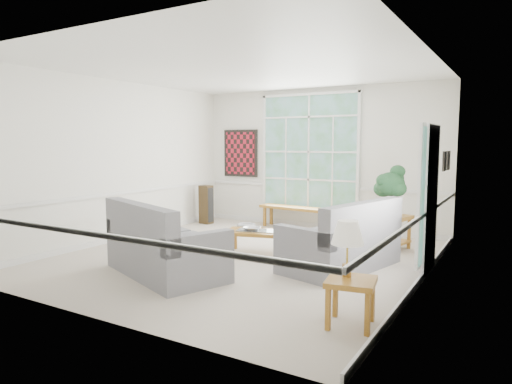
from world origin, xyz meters
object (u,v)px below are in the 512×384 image
Objects in this scene: loveseat_front at (166,238)px; coffee_table at (257,242)px; loveseat_right at (340,234)px; side_table at (351,302)px; end_table at (390,232)px.

loveseat_front reaches higher than coffee_table.
side_table is at bearing -52.98° from loveseat_right.
loveseat_right is 0.98× the size of loveseat_front.
end_table reaches higher than side_table.
coffee_table is 3.18m from side_table.
side_table is (0.85, -2.02, -0.26)m from loveseat_right.
end_table reaches higher than coffee_table.
loveseat_right reaches higher than coffee_table.
loveseat_front is at bearing -126.20° from end_table.
loveseat_front is at bearing 170.86° from side_table.
loveseat_front is at bearing -121.48° from coffee_table.
end_table is 1.21× the size of side_table.
side_table is at bearing 11.83° from loveseat_front.
loveseat_front is 2.90m from side_table.
loveseat_front is 1.78m from coffee_table.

